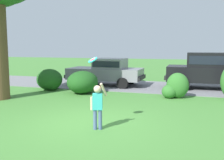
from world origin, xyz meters
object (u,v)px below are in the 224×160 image
parked_sedan (107,71)px  parked_suv (211,69)px  frisbee (93,60)px  child_thrower (98,104)px

parked_sedan → parked_suv: size_ratio=0.93×
parked_sedan → frisbee: size_ratio=14.35×
child_thrower → frisbee: bearing=133.0°
parked_suv → child_thrower: (-3.28, -8.11, -0.36)m
parked_suv → child_thrower: size_ratio=3.67×
parked_sedan → frisbee: (2.15, -7.46, 1.03)m
parked_suv → frisbee: bearing=-114.1°
parked_sedan → parked_suv: 5.68m
frisbee → parked_suv: bearing=65.9°
parked_sedan → frisbee: 7.83m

